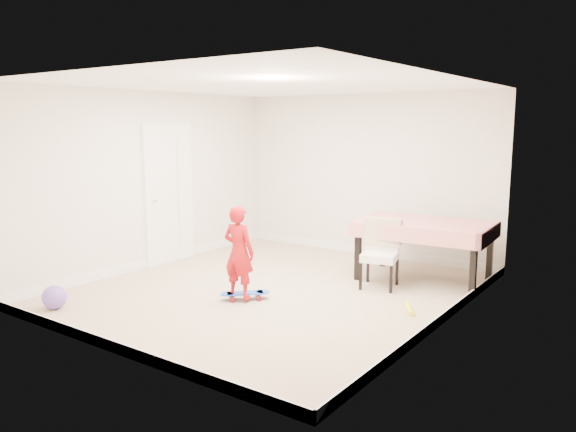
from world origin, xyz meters
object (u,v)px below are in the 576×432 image
Objects in this scene: dining_table at (424,251)px; child at (239,255)px; skateboard at (245,296)px; balloon at (54,297)px; dining_chair at (380,254)px.

child is at bearing -127.65° from dining_table.
dining_table is 2.90× the size of skateboard.
skateboard is 2.15× the size of balloon.
skateboard is 0.53× the size of child.
dining_chair is 0.79× the size of child.
child reaches higher than dining_chair.
dining_chair is at bearing 6.50° from skateboard.
dining_table is 0.75m from dining_chair.
dining_table is 6.22× the size of balloon.
skateboard is 2.21m from balloon.
skateboard is at bearing -141.48° from dining_chair.
dining_chair is at bearing -120.38° from dining_table.
dining_table is 2.61m from child.
skateboard is at bearing 44.58° from balloon.
skateboard is at bearing -115.05° from child.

